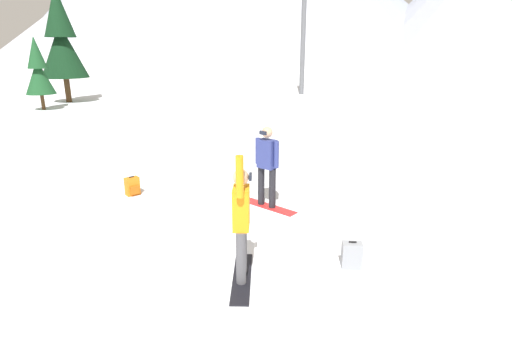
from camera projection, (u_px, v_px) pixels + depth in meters
The scene contains 9 objects.
ground_plane at pixel (118, 281), 6.28m from camera, with size 800.00×800.00×0.00m, color white.
snowboarder_foreground at pixel (241, 221), 6.07m from camera, with size 0.32×1.47×2.05m.
snowboarder_midground at pixel (267, 165), 8.93m from camera, with size 1.32×1.21×1.83m.
backpack_grey at pixel (352, 255), 6.61m from camera, with size 0.33×0.28×0.47m.
backpack_orange at pixel (133, 186), 9.87m from camera, with size 0.38×0.37×0.47m.
pine_tree_slender at pixel (61, 40), 25.57m from camera, with size 2.88×2.88×7.10m.
pine_tree_broad at pixel (38, 70), 22.77m from camera, with size 1.59×1.59×4.06m.
ski_lift_tower at pixel (304, 8), 29.37m from camera, with size 3.53×0.36×10.83m.
peak_central_summit at pixel (106, 2), 241.49m from camera, with size 107.00×107.00×55.97m.
Camera 1 is at (2.08, -5.54, 3.45)m, focal length 28.59 mm.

